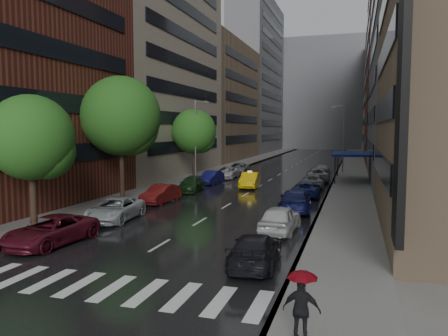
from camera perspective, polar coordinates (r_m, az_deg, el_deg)
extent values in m
plane|color=gray|center=(19.46, -13.55, -12.78)|extent=(220.00, 220.00, 0.00)
cube|color=black|center=(66.87, 8.65, 0.00)|extent=(14.00, 140.00, 0.01)
cube|color=gray|center=(68.72, 1.21, 0.25)|extent=(4.00, 140.00, 0.15)
cube|color=gray|center=(66.19, 16.39, -0.14)|extent=(4.00, 140.00, 0.15)
cube|color=silver|center=(19.81, -25.07, -12.77)|extent=(0.55, 2.80, 0.01)
cube|color=silver|center=(18.94, -21.83, -13.49)|extent=(0.55, 2.80, 0.01)
cube|color=silver|center=(18.13, -18.26, -14.22)|extent=(0.55, 2.80, 0.01)
cube|color=silver|center=(17.40, -14.36, -14.95)|extent=(0.55, 2.80, 0.01)
cube|color=silver|center=(16.75, -10.10, -15.67)|extent=(0.55, 2.80, 0.01)
cube|color=silver|center=(16.20, -5.49, -16.36)|extent=(0.55, 2.80, 0.01)
cube|color=silver|center=(15.76, -0.56, -16.97)|extent=(0.55, 2.80, 0.01)
cube|color=silver|center=(15.43, 4.65, -17.49)|extent=(0.55, 2.80, 0.01)
cube|color=maroon|center=(37.80, -24.87, 15.44)|extent=(8.00, 20.00, 26.00)
cube|color=gray|center=(58.46, -8.55, 16.00)|extent=(8.00, 28.00, 34.00)
cube|color=#937A5B|center=(83.74, -0.16, 8.62)|extent=(8.00, 28.00, 22.00)
cube|color=slate|center=(113.37, 4.38, 11.75)|extent=(8.00, 32.00, 38.00)
cube|color=slate|center=(52.57, 23.26, 11.36)|extent=(8.00, 28.00, 24.00)
cube|color=maroon|center=(81.02, 21.18, 13.37)|extent=(8.00, 28.00, 36.00)
cube|color=gray|center=(110.36, 19.95, 9.03)|extent=(8.00, 32.00, 28.00)
cube|color=black|center=(18.01, 22.18, 6.54)|extent=(0.30, 2.20, 10.00)
cube|color=slate|center=(134.64, 12.96, 9.31)|extent=(40.00, 14.00, 32.00)
cylinder|color=#382619|center=(27.96, -23.66, -3.03)|extent=(0.40, 0.40, 4.35)
sphere|color=#1E5116|center=(27.71, -23.91, 3.67)|extent=(4.98, 4.98, 4.98)
cylinder|color=#382619|center=(36.19, -13.17, 0.01)|extent=(0.40, 0.40, 5.57)
sphere|color=#1E5116|center=(36.07, -13.31, 6.63)|extent=(6.36, 6.36, 6.36)
cylinder|color=#382619|center=(51.02, -3.93, 1.01)|extent=(0.40, 0.40, 4.53)
sphere|color=#1E5116|center=(50.89, -3.95, 4.82)|extent=(5.18, 5.18, 5.18)
imported|color=#E1B50B|center=(44.06, 3.39, -1.59)|extent=(2.10, 4.85, 1.55)
imported|color=#551120|center=(24.27, -21.67, -7.61)|extent=(2.93, 5.52, 1.48)
imported|color=#B3B7BD|center=(29.28, -14.05, -5.26)|extent=(2.87, 5.45, 1.46)
imported|color=#561111|center=(35.33, -8.26, -3.38)|extent=(1.88, 4.58, 1.47)
imported|color=black|center=(41.35, -4.37, -2.19)|extent=(2.29, 4.75, 1.33)
imported|color=#10104D|center=(47.03, -1.68, -1.25)|extent=(1.80, 4.37, 1.41)
imported|color=silver|center=(52.28, 0.25, -0.58)|extent=(2.59, 5.26, 1.44)
imported|color=gray|center=(57.64, 1.84, -0.05)|extent=(2.68, 5.33, 1.45)
imported|color=black|center=(19.28, 4.09, -10.62)|extent=(2.36, 5.01, 1.41)
imported|color=silver|center=(25.43, 7.34, -6.58)|extent=(2.05, 4.73, 1.59)
imported|color=#0E1344|center=(31.70, 9.28, -4.26)|extent=(2.78, 5.71, 1.60)
imported|color=#101A4D|center=(38.88, 10.71, -2.70)|extent=(2.48, 5.06, 1.38)
imported|color=slate|center=(45.20, 11.58, -1.66)|extent=(2.40, 4.88, 1.33)
imported|color=gray|center=(50.67, 12.17, -0.83)|extent=(2.91, 5.65, 1.53)
imported|color=#99999E|center=(56.71, 12.67, -0.26)|extent=(2.46, 5.12, 1.44)
imported|color=black|center=(12.64, 10.11, -17.79)|extent=(1.05, 0.46, 1.77)
imported|color=maroon|center=(12.36, 10.17, -14.52)|extent=(0.82, 0.82, 0.72)
cylinder|color=gray|center=(49.08, -3.75, 3.63)|extent=(0.18, 0.18, 9.00)
cube|color=gray|center=(48.68, -2.22, 8.57)|extent=(0.50, 0.22, 0.16)
cylinder|color=gray|center=(60.96, 15.32, 3.75)|extent=(0.18, 0.18, 9.00)
cube|color=gray|center=(61.07, 14.09, 7.73)|extent=(0.50, 0.22, 0.16)
cube|color=navy|center=(51.00, 16.32, 1.80)|extent=(4.00, 8.00, 0.25)
cylinder|color=black|center=(47.37, 14.28, -0.21)|extent=(0.12, 0.12, 3.00)
cylinder|color=black|center=(54.93, 14.65, 0.50)|extent=(0.12, 0.12, 3.00)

